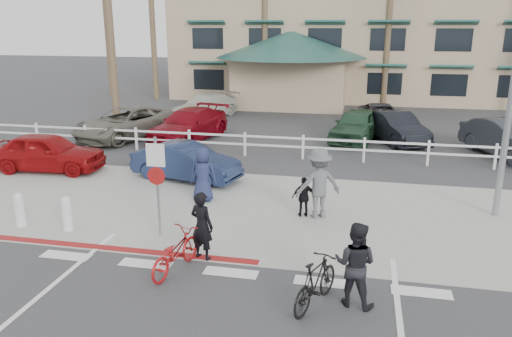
% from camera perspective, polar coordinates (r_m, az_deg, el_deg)
% --- Properties ---
extents(ground, '(140.00, 140.00, 0.00)m').
position_cam_1_polar(ground, '(10.66, -3.74, -13.34)').
color(ground, '#333335').
extents(sidewalk_plaza, '(22.00, 7.00, 0.01)m').
position_cam_1_polar(sidewalk_plaza, '(14.63, 1.01, -4.82)').
color(sidewalk_plaza, gray).
rests_on(sidewalk_plaza, ground).
extents(cross_street, '(40.00, 5.00, 0.01)m').
position_cam_1_polar(cross_street, '(18.37, 3.39, -0.44)').
color(cross_street, '#333335').
rests_on(cross_street, ground).
extents(parking_lot, '(50.00, 16.00, 0.01)m').
position_cam_1_polar(parking_lot, '(27.54, 6.40, 5.10)').
color(parking_lot, '#333335').
rests_on(parking_lot, ground).
extents(curb_red, '(7.00, 0.25, 0.02)m').
position_cam_1_polar(curb_red, '(12.68, -15.56, -8.85)').
color(curb_red, maroon).
rests_on(curb_red, ground).
extents(rail_fence, '(29.40, 0.16, 1.00)m').
position_cam_1_polar(rail_fence, '(20.10, 5.69, 2.43)').
color(rail_fence, silver).
rests_on(rail_fence, ground).
extents(building, '(28.00, 16.00, 11.30)m').
position_cam_1_polar(building, '(39.92, 11.61, 16.44)').
color(building, tan).
rests_on(building, ground).
extents(sign_post, '(0.50, 0.10, 2.90)m').
position_cam_1_polar(sign_post, '(12.72, -11.20, -1.51)').
color(sign_post, gray).
rests_on(sign_post, ground).
extents(bollard_0, '(0.26, 0.26, 0.95)m').
position_cam_1_polar(bollard_0, '(14.01, -20.79, -4.84)').
color(bollard_0, silver).
rests_on(bollard_0, ground).
extents(bollard_1, '(0.26, 0.26, 0.95)m').
position_cam_1_polar(bollard_1, '(14.80, -25.38, -4.27)').
color(bollard_1, silver).
rests_on(bollard_1, ground).
extents(palm_1, '(4.00, 4.00, 13.00)m').
position_cam_1_polar(palm_1, '(36.94, -11.86, 17.79)').
color(palm_1, '#173C1B').
rests_on(palm_1, ground).
extents(palm_5, '(4.00, 4.00, 13.00)m').
position_cam_1_polar(palm_5, '(33.97, 15.09, 17.76)').
color(palm_5, '#173C1B').
rests_on(palm_5, ground).
extents(palm_10, '(4.00, 4.00, 12.00)m').
position_cam_1_polar(palm_10, '(27.03, -16.53, 17.14)').
color(palm_10, '#173C1B').
rests_on(palm_10, ground).
extents(bike_red, '(0.97, 1.84, 0.92)m').
position_cam_1_polar(bike_red, '(11.17, -9.25, -9.43)').
color(bike_red, '#9F1314').
rests_on(bike_red, ground).
extents(rider_red, '(0.69, 0.57, 1.63)m').
position_cam_1_polar(rider_red, '(11.53, -6.21, -6.52)').
color(rider_red, black).
rests_on(rider_red, ground).
extents(bike_black, '(1.07, 1.71, 1.00)m').
position_cam_1_polar(bike_black, '(9.83, 6.83, -12.82)').
color(bike_black, black).
rests_on(bike_black, ground).
extents(rider_black, '(0.96, 0.83, 1.70)m').
position_cam_1_polar(rider_black, '(9.84, 11.26, -10.69)').
color(rider_black, black).
rests_on(rider_black, ground).
extents(pedestrian_a, '(1.48, 1.23, 1.99)m').
position_cam_1_polar(pedestrian_a, '(13.95, 7.16, -1.70)').
color(pedestrian_a, '#56575C').
rests_on(pedestrian_a, ground).
extents(pedestrian_child, '(0.73, 0.44, 1.16)m').
position_cam_1_polar(pedestrian_child, '(14.07, 5.52, -3.27)').
color(pedestrian_child, black).
rests_on(pedestrian_child, ground).
extents(pedestrian_b, '(0.86, 0.58, 1.69)m').
position_cam_1_polar(pedestrian_b, '(15.24, -6.09, -0.71)').
color(pedestrian_b, '#1E2549').
rests_on(pedestrian_b, ground).
extents(car_white_sedan, '(4.08, 2.20, 1.28)m').
position_cam_1_polar(car_white_sedan, '(17.52, -8.00, 0.77)').
color(car_white_sedan, '#192544').
rests_on(car_white_sedan, ground).
extents(car_red_compact, '(4.28, 1.96, 1.42)m').
position_cam_1_polar(car_red_compact, '(19.95, -22.76, 1.75)').
color(car_red_compact, maroon).
rests_on(car_red_compact, ground).
extents(lot_car_0, '(4.24, 5.85, 1.48)m').
position_cam_1_polar(lot_car_0, '(24.47, -14.61, 5.04)').
color(lot_car_0, '#635F52').
rests_on(lot_car_0, ground).
extents(lot_car_1, '(3.08, 5.32, 1.45)m').
position_cam_1_polar(lot_car_1, '(23.56, -7.71, 4.96)').
color(lot_car_1, maroon).
rests_on(lot_car_1, ground).
extents(lot_car_2, '(2.75, 4.66, 1.49)m').
position_cam_1_polar(lot_car_2, '(23.69, 11.45, 4.89)').
color(lot_car_2, '#23442C').
rests_on(lot_car_2, ground).
extents(lot_car_3, '(3.08, 4.49, 1.40)m').
position_cam_1_polar(lot_car_3, '(23.74, 15.68, 4.53)').
color(lot_car_3, black).
rests_on(lot_car_3, ground).
extents(lot_car_4, '(3.61, 4.96, 1.33)m').
position_cam_1_polar(lot_car_4, '(29.39, -5.85, 7.13)').
color(lot_car_4, beige).
rests_on(lot_car_4, ground).
extents(lot_car_5, '(2.62, 4.61, 1.21)m').
position_cam_1_polar(lot_car_5, '(27.09, 14.09, 5.82)').
color(lot_car_5, '#333239').
rests_on(lot_car_5, ground).
extents(lot_car_6, '(3.34, 4.96, 1.55)m').
position_cam_1_polar(lot_car_6, '(22.66, 27.00, 3.01)').
color(lot_car_6, '#292C33').
rests_on(lot_car_6, ground).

